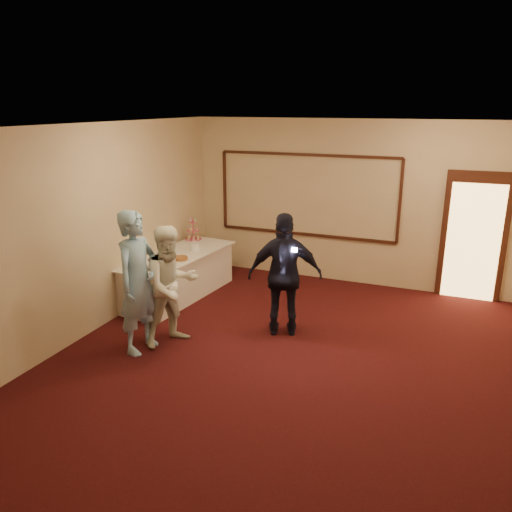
% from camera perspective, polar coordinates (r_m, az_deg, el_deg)
% --- Properties ---
extents(floor, '(7.00, 7.00, 0.00)m').
position_cam_1_polar(floor, '(6.61, 3.41, -12.43)').
color(floor, black).
rests_on(floor, ground).
extents(room_walls, '(6.04, 7.04, 3.02)m').
position_cam_1_polar(room_walls, '(5.89, 3.76, 4.99)').
color(room_walls, beige).
rests_on(room_walls, floor).
extents(wall_molding, '(3.45, 0.04, 1.55)m').
position_cam_1_polar(wall_molding, '(9.45, 5.81, 6.91)').
color(wall_molding, '#33170F').
rests_on(wall_molding, room_walls).
extents(doorway, '(1.05, 0.07, 2.20)m').
position_cam_1_polar(doorway, '(9.19, 23.61, 1.94)').
color(doorway, '#33170F').
rests_on(doorway, floor).
extents(buffet_table, '(1.18, 2.48, 0.77)m').
position_cam_1_polar(buffet_table, '(8.77, -8.93, -2.21)').
color(buffet_table, white).
rests_on(buffet_table, floor).
extents(pavlova_tray, '(0.37, 0.49, 0.17)m').
position_cam_1_polar(pavlova_tray, '(7.89, -11.63, -1.10)').
color(pavlova_tray, silver).
rests_on(pavlova_tray, buffet_table).
extents(cupcake_stand, '(0.31, 0.31, 0.46)m').
position_cam_1_polar(cupcake_stand, '(9.53, -7.19, 2.84)').
color(cupcake_stand, '#D7517D').
rests_on(cupcake_stand, buffet_table).
extents(plate_stack_a, '(0.17, 0.17, 0.14)m').
position_cam_1_polar(plate_stack_a, '(8.66, -9.68, 0.65)').
color(plate_stack_a, white).
rests_on(plate_stack_a, buffet_table).
extents(plate_stack_b, '(0.18, 0.18, 0.15)m').
position_cam_1_polar(plate_stack_b, '(8.81, -7.00, 1.10)').
color(plate_stack_b, white).
rests_on(plate_stack_b, buffet_table).
extents(tart, '(0.28, 0.28, 0.06)m').
position_cam_1_polar(tart, '(8.32, -8.64, -0.30)').
color(tart, white).
rests_on(tart, buffet_table).
extents(man, '(0.52, 0.75, 1.95)m').
position_cam_1_polar(man, '(6.81, -13.31, -2.95)').
color(man, '#8DC1E8').
rests_on(man, floor).
extents(woman, '(0.96, 1.03, 1.69)m').
position_cam_1_polar(woman, '(6.96, -9.63, -3.39)').
color(woman, white).
rests_on(woman, floor).
extents(guest, '(1.14, 0.76, 1.80)m').
position_cam_1_polar(guest, '(7.14, 3.33, -2.19)').
color(guest, black).
rests_on(guest, floor).
extents(camera_flash, '(0.07, 0.04, 0.05)m').
position_cam_1_polar(camera_flash, '(6.84, 4.41, 0.70)').
color(camera_flash, white).
rests_on(camera_flash, guest).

